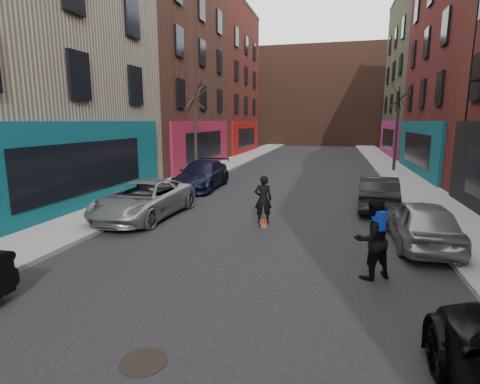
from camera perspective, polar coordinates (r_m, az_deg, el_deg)
The scene contains 14 objects.
sidewalk_left at distance 35.02m, azimuth 0.22°, elevation 5.15°, with size 2.50×84.00×0.13m, color gray.
sidewalk_right at distance 34.27m, azimuth 21.03°, elevation 4.31°, with size 2.50×84.00×0.13m, color gray.
buildings_left at distance 25.66m, azimuth -25.35°, elevation 20.45°, with size 12.00×56.00×16.50m, color #592219.
building_far at distance 59.97m, azimuth 12.41°, elevation 13.89°, with size 40.00×10.00×14.00m, color #47281E.
tree_left_far at distance 23.35m, azimuth -6.82°, elevation 10.40°, with size 2.00×2.00×6.50m, color black, non-canonical shape.
tree_right_far at distance 28.14m, azimuth 22.84°, elevation 10.00°, with size 2.00×2.00×6.80m, color black, non-canonical shape.
parked_left_far at distance 14.18m, azimuth -14.37°, elevation -1.08°, with size 2.25×4.87×1.35m, color gray.
parked_left_end at distance 19.78m, azimuth -5.84°, elevation 2.63°, with size 2.02×4.97×1.44m, color black.
parked_right_far at distance 11.82m, azimuth 25.99°, elevation -4.25°, with size 1.58×3.92×1.34m, color gray.
parked_right_end at distance 15.96m, azimuth 20.25°, elevation -0.13°, with size 1.42×4.08×1.34m, color black.
skateboard at distance 12.85m, azimuth 3.51°, elevation -4.86°, with size 0.22×0.80×0.10m, color brown.
skateboarder at distance 12.64m, azimuth 3.55°, elevation -1.10°, with size 0.59×0.39×1.63m, color black.
pedestrian at distance 8.92m, azimuth 19.49°, elevation -6.74°, with size 1.12×1.06×1.83m.
manhole at distance 6.24m, azimuth -14.51°, elevation -23.77°, with size 0.70×0.70×0.01m, color black.
Camera 1 is at (2.08, -3.84, 3.51)m, focal length 28.00 mm.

